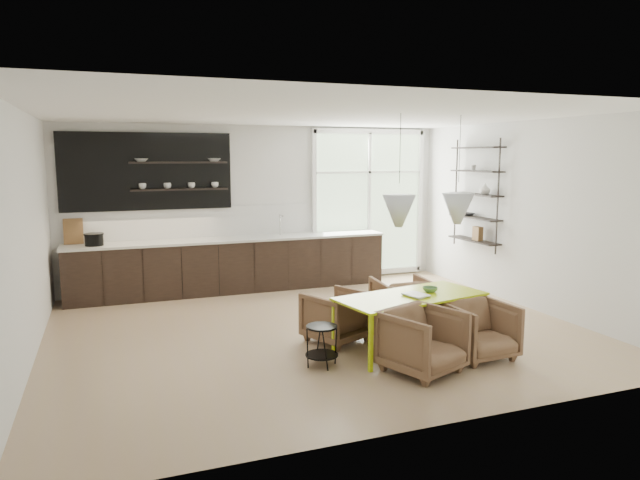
% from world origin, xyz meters
% --- Properties ---
extents(room, '(7.02, 6.01, 2.91)m').
position_xyz_m(room, '(0.58, 1.10, 1.46)').
color(room, tan).
rests_on(room, ground).
extents(kitchen_run, '(5.54, 0.69, 2.75)m').
position_xyz_m(kitchen_run, '(-0.70, 2.69, 0.60)').
color(kitchen_run, black).
rests_on(kitchen_run, ground).
extents(right_shelving, '(0.26, 1.22, 1.90)m').
position_xyz_m(right_shelving, '(3.36, 1.17, 1.65)').
color(right_shelving, black).
rests_on(right_shelving, ground).
extents(dining_table, '(1.97, 1.16, 0.67)m').
position_xyz_m(dining_table, '(0.82, -1.10, 0.63)').
color(dining_table, '#BBDA0D').
rests_on(dining_table, ground).
extents(armchair_back_left, '(0.92, 0.93, 0.65)m').
position_xyz_m(armchair_back_left, '(0.07, -0.52, 0.33)').
color(armchair_back_left, brown).
rests_on(armchair_back_left, ground).
extents(armchair_back_right, '(0.81, 0.83, 0.69)m').
position_xyz_m(armchair_back_right, '(1.16, -0.24, 0.34)').
color(armchair_back_right, brown).
rests_on(armchair_back_right, ground).
extents(armchair_front_left, '(0.98, 0.99, 0.70)m').
position_xyz_m(armchair_front_left, '(0.55, -1.84, 0.35)').
color(armchair_front_left, brown).
rests_on(armchair_front_left, ground).
extents(armchair_front_right, '(0.74, 0.76, 0.66)m').
position_xyz_m(armchair_front_right, '(1.42, -1.67, 0.33)').
color(armchair_front_right, brown).
rests_on(armchair_front_right, ground).
extents(wire_stool, '(0.37, 0.37, 0.47)m').
position_xyz_m(wire_stool, '(-0.42, -1.28, 0.30)').
color(wire_stool, black).
rests_on(wire_stool, ground).
extents(table_book, '(0.29, 0.34, 0.03)m').
position_xyz_m(table_book, '(0.74, -1.19, 0.69)').
color(table_book, white).
rests_on(table_book, dining_table).
extents(table_bowl, '(0.20, 0.20, 0.06)m').
position_xyz_m(table_bowl, '(1.13, -1.03, 0.70)').
color(table_bowl, '#527F4D').
rests_on(table_bowl, dining_table).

